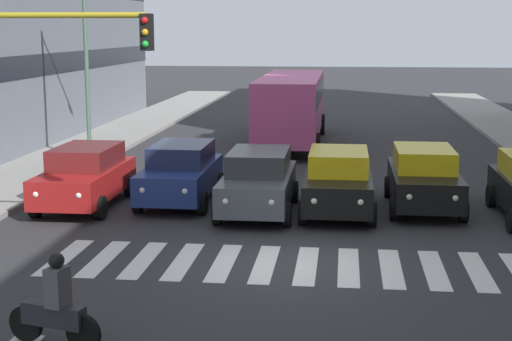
{
  "coord_description": "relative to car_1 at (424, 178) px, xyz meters",
  "views": [
    {
      "loc": [
        -1.19,
        16.12,
        5.02
      ],
      "look_at": [
        1.16,
        -4.47,
        1.24
      ],
      "focal_mm": 54.56,
      "sensor_mm": 36.0,
      "label": 1
    }
  ],
  "objects": [
    {
      "name": "motorcycle_with_rider",
      "position": [
        6.78,
        10.57,
        -0.24
      ],
      "size": [
        1.67,
        0.54,
        1.57
      ],
      "color": "black",
      "rests_on": "ground_plane"
    },
    {
      "name": "bus_behind_traffic",
      "position": [
        4.58,
        -12.17,
        0.97
      ],
      "size": [
        2.78,
        10.5,
        3.0
      ],
      "color": "#DB5193",
      "rests_on": "ground_plane"
    },
    {
      "name": "crosswalk_markings",
      "position": [
        3.46,
        5.78,
        -0.88
      ],
      "size": [
        10.35,
        2.8,
        0.01
      ],
      "color": "silver",
      "rests_on": "ground_plane"
    },
    {
      "name": "car_4",
      "position": [
        6.98,
        -0.04,
        0.0
      ],
      "size": [
        2.02,
        4.44,
        1.72
      ],
      "color": "navy",
      "rests_on": "ground_plane"
    },
    {
      "name": "car_1",
      "position": [
        0.0,
        0.0,
        0.0
      ],
      "size": [
        2.02,
        4.44,
        1.72
      ],
      "color": "black",
      "rests_on": "ground_plane"
    },
    {
      "name": "car_5",
      "position": [
        9.59,
        0.79,
        0.0
      ],
      "size": [
        2.02,
        4.44,
        1.72
      ],
      "color": "maroon",
      "rests_on": "ground_plane"
    },
    {
      "name": "car_2",
      "position": [
        2.4,
        0.75,
        0.0
      ],
      "size": [
        2.02,
        4.44,
        1.72
      ],
      "color": "black",
      "rests_on": "ground_plane"
    },
    {
      "name": "car_3",
      "position": [
        4.58,
        1.03,
        0.0
      ],
      "size": [
        2.02,
        4.44,
        1.72
      ],
      "color": "#474C51",
      "rests_on": "ground_plane"
    },
    {
      "name": "street_lamp_right",
      "position": [
        11.34,
        -6.49,
        3.93
      ],
      "size": [
        3.4,
        0.28,
        7.6
      ],
      "color": "#4C6B56",
      "rests_on": "sidewalk_right"
    },
    {
      "name": "traffic_light_gantry",
      "position": [
        9.52,
        5.9,
        2.84
      ],
      "size": [
        4.73,
        0.36,
        5.5
      ],
      "color": "#AD991E",
      "rests_on": "ground_plane"
    },
    {
      "name": "ground_plane",
      "position": [
        3.46,
        5.78,
        -0.89
      ],
      "size": [
        180.0,
        180.0,
        0.0
      ],
      "primitive_type": "plane",
      "color": "#2D2D30"
    }
  ]
}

